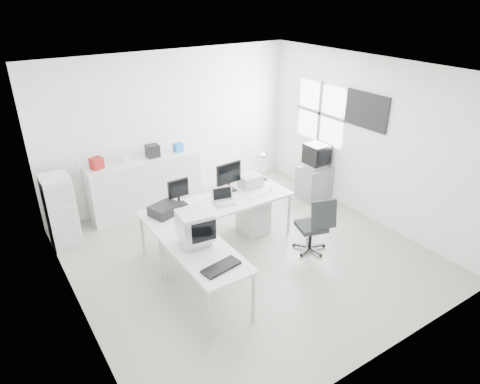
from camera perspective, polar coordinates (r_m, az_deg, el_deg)
floor at (r=6.76m, az=0.94°, el=-8.27°), size 5.00×5.00×0.01m
ceiling at (r=5.68m, az=1.15°, el=15.79°), size 5.00×5.00×0.01m
back_wall at (r=8.15m, az=-9.01°, el=8.48°), size 5.00×0.02×2.80m
left_wall at (r=5.24m, az=-22.24°, el=-3.42°), size 0.02×5.00×2.80m
right_wall at (r=7.69m, az=16.75°, el=6.62°), size 0.02×5.00×2.80m
window at (r=8.39m, az=10.64°, el=10.30°), size 0.02×1.20×1.10m
wall_picture at (r=7.58m, az=16.51°, el=10.37°), size 0.04×0.90×0.60m
main_desk at (r=6.84m, az=-2.83°, el=-4.15°), size 2.40×0.80×0.75m
side_desk at (r=5.69m, az=-4.56°, el=-11.16°), size 0.70×1.40×0.75m
drawer_pedestal at (r=7.24m, az=1.75°, el=-2.98°), size 0.40×0.50×0.60m
inkjet_printer at (r=6.37m, az=-9.97°, el=-2.33°), size 0.50×0.44×0.15m
lcd_monitor_small at (r=6.54m, az=-8.21°, el=-0.09°), size 0.34×0.20×0.42m
lcd_monitor_large at (r=6.91m, az=-1.50°, el=1.94°), size 0.48×0.22×0.48m
laptop at (r=6.55m, az=-2.10°, el=-0.73°), size 0.40×0.41×0.22m
white_keyboard at (r=6.86m, az=2.41°, el=-0.42°), size 0.39×0.16×0.02m
white_mouse at (r=7.05m, az=4.17°, el=0.46°), size 0.05×0.05×0.05m
laser_printer at (r=7.15m, az=1.36°, el=1.53°), size 0.36×0.31×0.20m
desk_lamp at (r=7.35m, az=3.27°, el=3.19°), size 0.15×0.15×0.43m
crt_monitor at (r=5.55m, az=-6.03°, el=-5.03°), size 0.40×0.40×0.41m
black_keyboard at (r=5.18m, az=-2.52°, el=-9.96°), size 0.51×0.27×0.03m
office_chair at (r=6.71m, az=9.50°, el=-4.22°), size 0.67×0.67×0.94m
tv_cabinet at (r=8.47m, az=9.89°, el=1.29°), size 0.59×0.48×0.64m
crt_tv at (r=8.26m, az=10.18°, el=4.74°), size 0.50×0.48×0.45m
sideboard at (r=7.98m, az=-12.51°, el=0.93°), size 2.04×0.51×1.02m
clutter_box_a at (r=7.54m, az=-18.58°, el=3.66°), size 0.23×0.21×0.19m
clutter_box_b at (r=7.68m, az=-14.98°, el=4.25°), size 0.12×0.11×0.12m
clutter_box_c at (r=7.81m, az=-11.58°, el=5.39°), size 0.22×0.20×0.22m
clutter_box_d at (r=8.01m, az=-8.25°, el=5.92°), size 0.17×0.16×0.16m
clutter_bottle at (r=7.51m, az=-20.86°, el=3.34°), size 0.07×0.07×0.22m
filing_cabinet at (r=7.27m, az=-22.78°, el=-2.42°), size 0.42×0.50×1.19m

